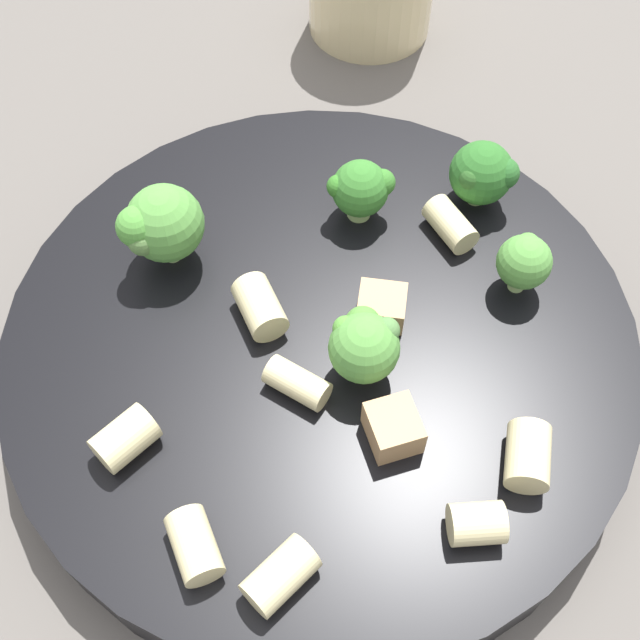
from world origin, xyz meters
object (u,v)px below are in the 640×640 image
(rigatoni_3, at_px, (260,307))
(chicken_chunk_1, at_px, (393,428))
(broccoli_floret_4, at_px, (158,227))
(rigatoni_7, at_px, (281,575))
(pasta_bowl, at_px, (320,347))
(rigatoni_4, at_px, (528,456))
(rigatoni_1, at_px, (477,524))
(chicken_chunk_0, at_px, (382,306))
(broccoli_floret_1, at_px, (364,345))
(broccoli_floret_0, at_px, (525,261))
(rigatoni_2, at_px, (297,383))
(rigatoni_6, at_px, (450,224))
(rigatoni_5, at_px, (194,546))
(rigatoni_0, at_px, (125,438))
(broccoli_floret_3, at_px, (483,174))
(broccoli_floret_2, at_px, (361,189))

(rigatoni_3, xyz_separation_m, chicken_chunk_1, (-0.02, -0.08, -0.00))
(broccoli_floret_4, relative_size, rigatoni_7, 1.55)
(pasta_bowl, height_order, rigatoni_4, rigatoni_4)
(rigatoni_4, bearing_deg, chicken_chunk_1, 107.75)
(broccoli_floret_4, height_order, rigatoni_1, broccoli_floret_4)
(chicken_chunk_0, bearing_deg, rigatoni_3, 122.83)
(broccoli_floret_1, bearing_deg, broccoli_floret_4, 88.00)
(rigatoni_4, bearing_deg, rigatoni_1, 170.78)
(broccoli_floret_4, height_order, rigatoni_4, broccoli_floret_4)
(rigatoni_7, height_order, chicken_chunk_0, rigatoni_7)
(broccoli_floret_0, height_order, rigatoni_2, broccoli_floret_0)
(chicken_chunk_0, bearing_deg, rigatoni_7, -168.20)
(broccoli_floret_0, xyz_separation_m, chicken_chunk_1, (-0.10, 0.01, -0.01))
(rigatoni_6, bearing_deg, rigatoni_3, 149.73)
(chicken_chunk_1, bearing_deg, broccoli_floret_4, 79.73)
(rigatoni_3, bearing_deg, broccoli_floret_1, -90.27)
(rigatoni_5, bearing_deg, chicken_chunk_1, -26.67)
(chicken_chunk_1, bearing_deg, rigatoni_6, 14.22)
(rigatoni_1, distance_m, rigatoni_5, 0.11)
(rigatoni_2, xyz_separation_m, chicken_chunk_1, (0.00, -0.05, 0.00))
(rigatoni_0, relative_size, chicken_chunk_0, 1.17)
(broccoli_floret_3, height_order, rigatoni_7, broccoli_floret_3)
(broccoli_floret_3, height_order, broccoli_floret_4, broccoli_floret_4)
(broccoli_floret_4, xyz_separation_m, rigatoni_3, (-0.00, -0.06, -0.02))
(broccoli_floret_0, distance_m, rigatoni_1, 0.12)
(broccoli_floret_0, bearing_deg, broccoli_floret_4, 116.38)
(broccoli_floret_0, xyz_separation_m, rigatoni_4, (-0.08, -0.04, -0.01))
(rigatoni_1, bearing_deg, broccoli_floret_4, 76.57)
(broccoli_floret_0, xyz_separation_m, broccoli_floret_2, (-0.00, 0.08, -0.00))
(rigatoni_4, xyz_separation_m, chicken_chunk_1, (-0.02, 0.05, -0.00))
(broccoli_floret_1, relative_size, rigatoni_2, 1.32)
(pasta_bowl, height_order, chicken_chunk_0, chicken_chunk_0)
(broccoli_floret_3, distance_m, rigatoni_7, 0.21)
(chicken_chunk_1, bearing_deg, chicken_chunk_0, 33.27)
(broccoli_floret_4, distance_m, rigatoni_7, 0.16)
(rigatoni_3, xyz_separation_m, rigatoni_7, (-0.10, -0.07, -0.00))
(rigatoni_6, bearing_deg, broccoli_floret_3, -5.22)
(broccoli_floret_4, relative_size, rigatoni_5, 1.63)
(rigatoni_6, relative_size, rigatoni_7, 0.99)
(rigatoni_5, height_order, chicken_chunk_0, rigatoni_5)
(broccoli_floret_2, distance_m, rigatoni_6, 0.05)
(rigatoni_2, relative_size, rigatoni_3, 1.01)
(rigatoni_2, bearing_deg, broccoli_floret_2, 14.77)
(chicken_chunk_0, bearing_deg, pasta_bowl, 139.71)
(rigatoni_2, height_order, rigatoni_4, rigatoni_4)
(broccoli_floret_4, height_order, rigatoni_6, broccoli_floret_4)
(rigatoni_4, bearing_deg, rigatoni_5, 136.56)
(rigatoni_4, xyz_separation_m, rigatoni_6, (0.09, 0.08, -0.00))
(rigatoni_7, bearing_deg, broccoli_floret_3, 4.91)
(broccoli_floret_0, bearing_deg, rigatoni_2, 149.84)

